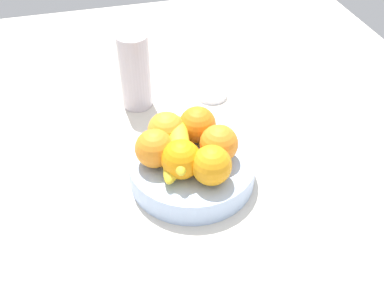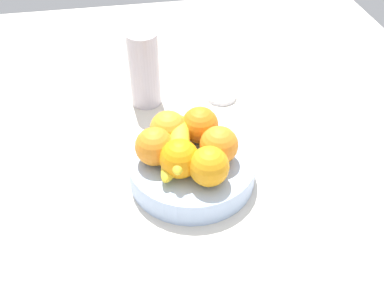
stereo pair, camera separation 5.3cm
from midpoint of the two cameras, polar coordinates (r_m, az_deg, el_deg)
The scene contains 11 objects.
ground_plane at distance 92.18cm, azimuth 2.83°, elevation -6.33°, with size 180.00×140.00×3.00cm, color beige.
fruit_bowl at distance 91.39cm, azimuth 1.66°, elevation -3.17°, with size 25.16×25.16×5.14cm, color #A8C1E7.
orange_front_left at distance 87.38cm, azimuth 5.12°, elevation -0.19°, with size 7.52×7.52×7.52cm, color orange.
orange_front_right at distance 91.92cm, azimuth 2.65°, elevation 2.35°, with size 7.52×7.52×7.52cm, color orange.
orange_center at distance 90.83cm, azimuth -1.32°, elevation 1.84°, with size 7.52×7.52×7.52cm, color orange.
orange_back_left at distance 86.88cm, azimuth -2.99°, elevation -0.35°, with size 7.52×7.52×7.52cm, color orange.
orange_back_right at distance 84.20cm, azimuth 0.22°, elevation -1.89°, with size 7.52×7.52×7.52cm, color orange.
orange_top_stack at distance 82.88cm, azimuth 3.97°, elevation -2.86°, with size 7.52×7.52×7.52cm, color orange.
banana_bunch at distance 87.53cm, azimuth -0.05°, elevation -0.49°, with size 17.45×10.49×6.20cm.
thermos_tumbler at distance 108.83cm, azimuth -4.60°, elevation 9.27°, with size 7.25×7.25×18.64cm, color #B8AEB6.
jar_lid at distance 115.19cm, azimuth 5.00°, elevation 6.00°, with size 7.54×7.54×1.10cm, color silver.
Camera 2 is at (-61.44, 13.05, 65.94)cm, focal length 42.66 mm.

